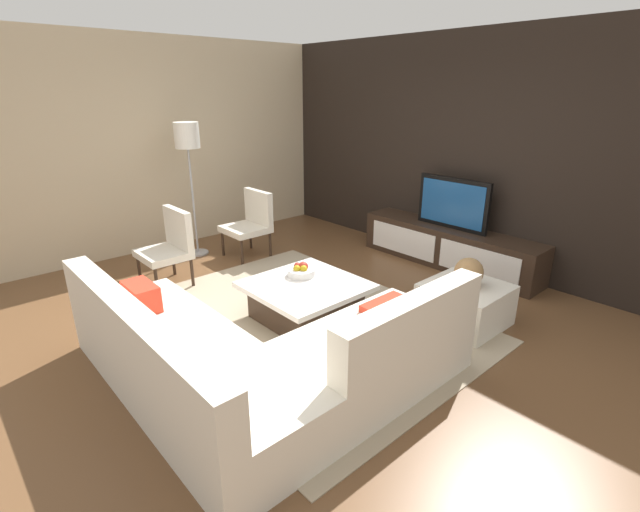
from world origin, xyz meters
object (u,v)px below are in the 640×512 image
object	(u,v)px
floor_lamp	(188,144)
decorative_ball	(469,272)
media_console	(448,247)
sectional_couch	(255,357)
ottoman	(465,304)
accent_chair_far	(251,220)
coffee_table	(306,300)
fruit_bowl	(301,271)
accent_chair_near	(170,243)
television	(453,203)

from	to	relation	value
floor_lamp	decorative_ball	world-z (taller)	floor_lamp
media_console	sectional_couch	size ratio (longest dim) A/B	0.96
sectional_couch	decorative_ball	size ratio (longest dim) A/B	9.16
ottoman	accent_chair_far	world-z (taller)	accent_chair_far
sectional_couch	accent_chair_far	size ratio (longest dim) A/B	2.83
media_console	ottoman	distance (m)	1.57
coffee_table	accent_chair_far	size ratio (longest dim) A/B	1.17
fruit_bowl	accent_chair_near	bearing A→B (deg)	-156.30
accent_chair_far	fruit_bowl	bearing A→B (deg)	-10.80
television	fruit_bowl	distance (m)	2.25
sectional_couch	fruit_bowl	distance (m)	1.37
decorative_ball	accent_chair_far	bearing A→B (deg)	-172.14
ottoman	television	bearing A→B (deg)	128.94
media_console	coffee_table	distance (m)	2.30
fruit_bowl	decorative_ball	xyz separation A→B (m)	(1.27, 0.98, 0.10)
coffee_table	media_console	bearing A→B (deg)	87.51
television	coffee_table	size ratio (longest dim) A/B	0.94
ottoman	accent_chair_far	bearing A→B (deg)	-172.14
accent_chair_near	floor_lamp	bearing A→B (deg)	148.05
decorative_ball	fruit_bowl	bearing A→B (deg)	-142.29
media_console	coffee_table	world-z (taller)	media_console
media_console	coffee_table	size ratio (longest dim) A/B	2.34
coffee_table	accent_chair_near	distance (m)	1.82
television	accent_chair_far	distance (m)	2.61
floor_lamp	accent_chair_far	distance (m)	1.25
media_console	accent_chair_far	bearing A→B (deg)	-140.91
floor_lamp	decorative_ball	distance (m)	3.77
media_console	floor_lamp	size ratio (longest dim) A/B	1.36
floor_lamp	television	bearing A→B (deg)	40.56
media_console	accent_chair_near	distance (m)	3.39
ottoman	decorative_ball	xyz separation A→B (m)	(0.00, 0.00, 0.33)
ottoman	accent_chair_far	xyz separation A→B (m)	(-2.99, -0.41, 0.29)
accent_chair_near	ottoman	xyz separation A→B (m)	(2.79, 1.65, -0.29)
television	accent_chair_near	distance (m)	3.40
television	coffee_table	distance (m)	2.38
coffee_table	fruit_bowl	size ratio (longest dim) A/B	3.63
fruit_bowl	decorative_ball	distance (m)	1.60
accent_chair_far	decorative_ball	distance (m)	3.02
television	accent_chair_near	size ratio (longest dim) A/B	1.10
fruit_bowl	accent_chair_far	bearing A→B (deg)	161.82
coffee_table	accent_chair_far	bearing A→B (deg)	160.72
media_console	decorative_ball	distance (m)	1.59
ottoman	media_console	bearing A→B (deg)	128.95
television	media_console	bearing A→B (deg)	-90.00
media_console	television	size ratio (longest dim) A/B	2.48
television	accent_chair_near	world-z (taller)	television
accent_chair_near	floor_lamp	size ratio (longest dim) A/B	0.50
sectional_couch	coffee_table	size ratio (longest dim) A/B	2.42
media_console	coffee_table	xyz separation A→B (m)	(-0.10, -2.30, -0.05)
television	sectional_couch	distance (m)	3.38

